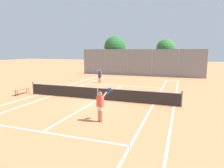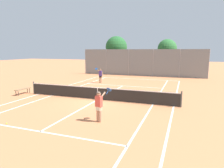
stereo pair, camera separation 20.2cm
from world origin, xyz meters
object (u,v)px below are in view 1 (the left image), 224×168
player_far_left (100,75)px  tree_behind_left (115,48)px  courtside_bench (22,90)px  tennis_net (98,93)px  loose_tennis_ball_1 (143,101)px  player_near_side (101,104)px  loose_tennis_ball_0 (7,124)px  tree_behind_right (166,49)px

player_far_left → tree_behind_left: 10.98m
courtside_bench → tennis_net: bearing=3.5°
player_far_left → loose_tennis_ball_1: player_far_left is taller
player_near_side → player_far_left: size_ratio=1.00×
player_far_left → courtside_bench: (-3.79, -7.80, -0.52)m
loose_tennis_ball_0 → tree_behind_right: (5.67, 24.14, 3.79)m
player_near_side → tree_behind_left: (-6.60, 22.05, 3.18)m
player_near_side → courtside_bench: (-8.77, 3.87, -0.52)m
player_far_left → tree_behind_right: size_ratio=0.33×
loose_tennis_ball_1 → tree_behind_left: bearing=114.7°
tennis_net → loose_tennis_ball_1: tennis_net is taller
player_far_left → courtside_bench: 8.69m
player_far_left → loose_tennis_ball_1: bearing=-47.2°
player_near_side → courtside_bench: bearing=156.2°
player_far_left → tree_behind_right: (6.40, 10.54, 2.89)m
loose_tennis_ball_0 → loose_tennis_ball_1: size_ratio=1.00×
tennis_net → tree_behind_left: size_ratio=2.01×
tree_behind_left → tree_behind_right: size_ratio=1.11×
loose_tennis_ball_1 → tree_behind_left: 19.27m
tennis_net → loose_tennis_ball_0: tennis_net is taller
player_near_side → tree_behind_right: 22.45m
tennis_net → loose_tennis_ball_0: bearing=-109.9°
player_near_side → tree_behind_left: size_ratio=0.30×
player_near_side → tree_behind_right: tree_behind_right is taller
loose_tennis_ball_1 → tree_behind_right: bearing=89.5°
loose_tennis_ball_1 → player_far_left: bearing=132.8°
player_far_left → tree_behind_left: tree_behind_left is taller
courtside_bench → loose_tennis_ball_0: bearing=-52.1°
loose_tennis_ball_0 → courtside_bench: courtside_bench is taller
tree_behind_left → tree_behind_right: bearing=1.2°
loose_tennis_ball_0 → tree_behind_left: 24.43m
loose_tennis_ball_0 → courtside_bench: (-4.51, 5.79, 0.38)m
tennis_net → loose_tennis_ball_1: (3.27, 0.65, -0.48)m
tennis_net → player_far_left: 7.97m
tennis_net → tree_behind_left: (-4.59, 17.77, 3.59)m
player_far_left → player_near_side: bearing=-66.9°
tree_behind_left → loose_tennis_ball_1: bearing=-65.3°
player_near_side → loose_tennis_ball_1: size_ratio=26.88×
player_near_side → tree_behind_right: (1.41, 22.21, 2.89)m
loose_tennis_ball_0 → tree_behind_right: bearing=76.8°
player_near_side → tree_behind_left: bearing=106.7°
tennis_net → tree_behind_right: (3.43, 17.93, 3.31)m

